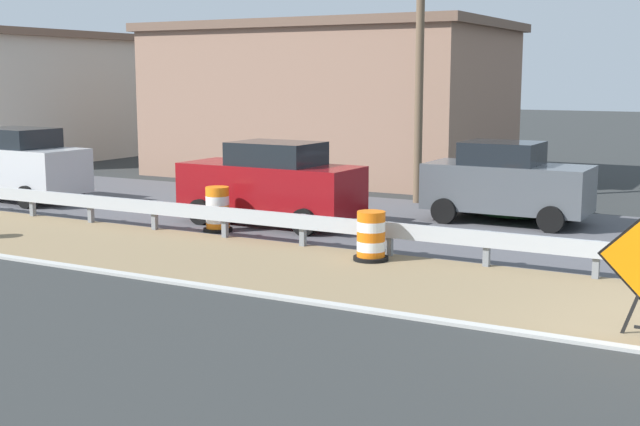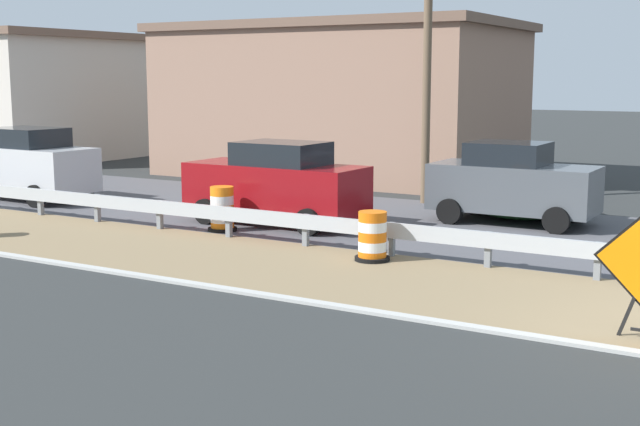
{
  "view_description": "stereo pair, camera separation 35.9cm",
  "coord_description": "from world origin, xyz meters",
  "px_view_note": "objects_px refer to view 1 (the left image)",
  "views": [
    {
      "loc": [
        -12.93,
        -1.21,
        3.66
      ],
      "look_at": [
        0.61,
        6.31,
        1.15
      ],
      "focal_mm": 47.71,
      "sensor_mm": 36.0,
      "label": 1
    },
    {
      "loc": [
        -12.75,
        -1.52,
        3.66
      ],
      "look_at": [
        0.61,
        6.31,
        1.15
      ],
      "focal_mm": 47.71,
      "sensor_mm": 36.0,
      "label": 2
    }
  ],
  "objects_px": {
    "traffic_barrel_nearest": "(371,238)",
    "car_distant_a": "(507,183)",
    "utility_pole_near": "(420,55)",
    "car_trailing_far_lane": "(271,183)",
    "traffic_barrel_close": "(218,211)",
    "car_lead_near_lane": "(14,164)"
  },
  "relations": [
    {
      "from": "traffic_barrel_nearest",
      "to": "car_distant_a",
      "type": "distance_m",
      "value": 5.81
    },
    {
      "from": "traffic_barrel_nearest",
      "to": "utility_pole_near",
      "type": "relative_size",
      "value": 0.12
    },
    {
      "from": "car_trailing_far_lane",
      "to": "car_distant_a",
      "type": "height_order",
      "value": "car_trailing_far_lane"
    },
    {
      "from": "traffic_barrel_nearest",
      "to": "traffic_barrel_close",
      "type": "height_order",
      "value": "traffic_barrel_close"
    },
    {
      "from": "car_lead_near_lane",
      "to": "utility_pole_near",
      "type": "relative_size",
      "value": 0.59
    },
    {
      "from": "traffic_barrel_nearest",
      "to": "traffic_barrel_close",
      "type": "distance_m",
      "value": 4.72
    },
    {
      "from": "car_distant_a",
      "to": "utility_pole_near",
      "type": "bearing_deg",
      "value": 147.46
    },
    {
      "from": "car_lead_near_lane",
      "to": "utility_pole_near",
      "type": "bearing_deg",
      "value": -150.89
    },
    {
      "from": "car_lead_near_lane",
      "to": "car_trailing_far_lane",
      "type": "bearing_deg",
      "value": -176.71
    },
    {
      "from": "traffic_barrel_close",
      "to": "car_lead_near_lane",
      "type": "height_order",
      "value": "car_lead_near_lane"
    },
    {
      "from": "car_lead_near_lane",
      "to": "car_trailing_far_lane",
      "type": "relative_size",
      "value": 1.05
    },
    {
      "from": "car_trailing_far_lane",
      "to": "utility_pole_near",
      "type": "relative_size",
      "value": 0.56
    },
    {
      "from": "traffic_barrel_close",
      "to": "car_lead_near_lane",
      "type": "bearing_deg",
      "value": 81.42
    },
    {
      "from": "car_lead_near_lane",
      "to": "car_distant_a",
      "type": "height_order",
      "value": "car_lead_near_lane"
    },
    {
      "from": "car_distant_a",
      "to": "traffic_barrel_nearest",
      "type": "bearing_deg",
      "value": -100.44
    },
    {
      "from": "traffic_barrel_nearest",
      "to": "car_trailing_far_lane",
      "type": "height_order",
      "value": "car_trailing_far_lane"
    },
    {
      "from": "traffic_barrel_close",
      "to": "car_distant_a",
      "type": "bearing_deg",
      "value": -51.0
    },
    {
      "from": "car_lead_near_lane",
      "to": "car_trailing_far_lane",
      "type": "distance_m",
      "value": 8.87
    },
    {
      "from": "utility_pole_near",
      "to": "car_lead_near_lane",
      "type": "bearing_deg",
      "value": 116.86
    },
    {
      "from": "traffic_barrel_nearest",
      "to": "car_trailing_far_lane",
      "type": "xyz_separation_m",
      "value": [
        2.55,
        3.96,
        0.59
      ]
    },
    {
      "from": "traffic_barrel_close",
      "to": "car_trailing_far_lane",
      "type": "xyz_separation_m",
      "value": [
        1.41,
        -0.62,
        0.55
      ]
    },
    {
      "from": "traffic_barrel_nearest",
      "to": "utility_pole_near",
      "type": "distance_m",
      "value": 8.92
    }
  ]
}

